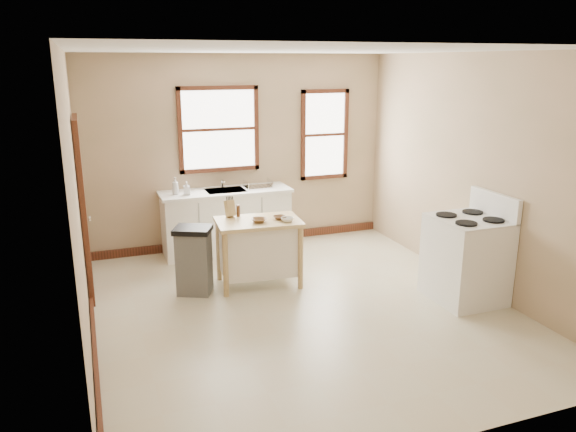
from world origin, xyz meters
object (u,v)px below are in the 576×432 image
at_px(bowl_c, 287,220).
at_px(trash_bin, 194,260).
at_px(bowl_a, 259,220).
at_px(bowl_b, 280,218).
at_px(pepper_grinder, 238,211).
at_px(soap_bottle_a, 175,186).
at_px(gas_stove, 467,248).
at_px(knife_block, 230,209).
at_px(dish_rack, 258,184).
at_px(kitchen_island, 259,252).
at_px(soap_bottle_b, 187,188).

height_order(bowl_c, trash_bin, bowl_c).
height_order(bowl_a, bowl_b, bowl_a).
bearing_deg(pepper_grinder, bowl_c, -40.56).
distance_m(soap_bottle_a, gas_stove, 3.90).
bearing_deg(pepper_grinder, gas_stove, -33.21).
height_order(knife_block, gas_stove, gas_stove).
bearing_deg(dish_rack, trash_bin, -153.44).
relative_size(soap_bottle_a, gas_stove, 0.19).
xyz_separation_m(kitchen_island, bowl_c, (0.31, -0.18, 0.44)).
bearing_deg(bowl_a, kitchen_island, 77.99).
height_order(pepper_grinder, bowl_b, pepper_grinder).
xyz_separation_m(soap_bottle_b, kitchen_island, (0.63, -1.25, -0.60)).
distance_m(soap_bottle_b, gas_stove, 3.74).
distance_m(pepper_grinder, bowl_c, 0.65).
relative_size(bowl_a, bowl_b, 1.18).
height_order(soap_bottle_b, trash_bin, soap_bottle_b).
relative_size(soap_bottle_b, bowl_a, 1.00).
xyz_separation_m(dish_rack, pepper_grinder, (-0.60, -1.11, -0.06)).
bearing_deg(kitchen_island, knife_block, 141.41).
bearing_deg(bowl_b, bowl_a, -172.50).
distance_m(soap_bottle_b, pepper_grinder, 1.11).
distance_m(pepper_grinder, bowl_b, 0.53).
height_order(dish_rack, trash_bin, dish_rack).
bearing_deg(bowl_c, bowl_a, 163.87).
height_order(soap_bottle_b, bowl_b, soap_bottle_b).
xyz_separation_m(bowl_b, trash_bin, (-1.06, 0.06, -0.44)).
height_order(soap_bottle_a, trash_bin, soap_bottle_a).
xyz_separation_m(dish_rack, knife_block, (-0.70, -1.08, -0.04)).
height_order(kitchen_island, bowl_c, bowl_c).
xyz_separation_m(pepper_grinder, gas_stove, (2.29, -1.50, -0.28)).
bearing_deg(knife_block, bowl_b, -41.12).
height_order(bowl_a, trash_bin, bowl_a).
height_order(pepper_grinder, gas_stove, gas_stove).
distance_m(bowl_c, trash_bin, 1.21).
distance_m(knife_block, bowl_b, 0.63).
distance_m(soap_bottle_b, knife_block, 1.05).
height_order(knife_block, trash_bin, knife_block).
relative_size(kitchen_island, gas_stove, 0.81).
distance_m(kitchen_island, knife_block, 0.65).
height_order(knife_block, bowl_a, knife_block).
bearing_deg(dish_rack, knife_block, -144.06).
bearing_deg(kitchen_island, pepper_grinder, 132.12).
xyz_separation_m(soap_bottle_b, pepper_grinder, (0.45, -1.01, -0.11)).
height_order(kitchen_island, pepper_grinder, pepper_grinder).
xyz_separation_m(dish_rack, kitchen_island, (-0.42, -1.35, -0.55)).
height_order(knife_block, pepper_grinder, knife_block).
height_order(soap_bottle_a, gas_stove, gas_stove).
height_order(soap_bottle_b, bowl_c, soap_bottle_b).
xyz_separation_m(knife_block, bowl_c, (0.59, -0.45, -0.08)).
xyz_separation_m(bowl_a, bowl_b, (0.28, 0.04, -0.00)).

